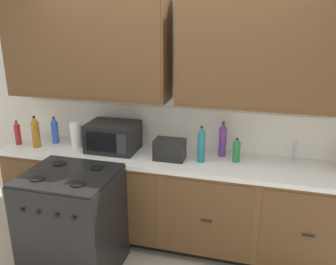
{
  "coord_description": "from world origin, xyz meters",
  "views": [
    {
      "loc": [
        0.8,
        -2.69,
        2.17
      ],
      "look_at": [
        -0.01,
        0.27,
        1.17
      ],
      "focal_mm": 37.79,
      "sensor_mm": 36.0,
      "label": 1
    }
  ],
  "objects_px": {
    "bottle_violet": "(223,139)",
    "bottle_blue": "(55,130)",
    "bottle_amber": "(36,132)",
    "toaster": "(170,149)",
    "bottle_green": "(237,150)",
    "stove_range": "(73,223)",
    "paper_towel_roll": "(76,135)",
    "bottle_red": "(18,133)",
    "microwave": "(113,137)",
    "bottle_teal": "(201,145)"
  },
  "relations": [
    {
      "from": "bottle_violet",
      "to": "bottle_blue",
      "type": "height_order",
      "value": "bottle_violet"
    },
    {
      "from": "bottle_violet",
      "to": "bottle_amber",
      "type": "bearing_deg",
      "value": -172.23
    },
    {
      "from": "toaster",
      "to": "bottle_green",
      "type": "distance_m",
      "value": 0.61
    },
    {
      "from": "stove_range",
      "to": "bottle_amber",
      "type": "bearing_deg",
      "value": 141.22
    },
    {
      "from": "bottle_amber",
      "to": "bottle_green",
      "type": "distance_m",
      "value": 1.98
    },
    {
      "from": "paper_towel_roll",
      "to": "bottle_green",
      "type": "relative_size",
      "value": 1.15
    },
    {
      "from": "bottle_green",
      "to": "bottle_red",
      "type": "bearing_deg",
      "value": -176.88
    },
    {
      "from": "bottle_red",
      "to": "bottle_green",
      "type": "relative_size",
      "value": 1.13
    },
    {
      "from": "microwave",
      "to": "bottle_violet",
      "type": "relative_size",
      "value": 1.43
    },
    {
      "from": "toaster",
      "to": "bottle_violet",
      "type": "distance_m",
      "value": 0.51
    },
    {
      "from": "bottle_blue",
      "to": "paper_towel_roll",
      "type": "bearing_deg",
      "value": -10.59
    },
    {
      "from": "bottle_teal",
      "to": "bottle_amber",
      "type": "relative_size",
      "value": 1.04
    },
    {
      "from": "bottle_amber",
      "to": "bottle_blue",
      "type": "distance_m",
      "value": 0.2
    },
    {
      "from": "bottle_violet",
      "to": "bottle_green",
      "type": "bearing_deg",
      "value": -37.89
    },
    {
      "from": "microwave",
      "to": "bottle_green",
      "type": "height_order",
      "value": "microwave"
    },
    {
      "from": "bottle_amber",
      "to": "bottle_red",
      "type": "relative_size",
      "value": 1.28
    },
    {
      "from": "bottle_amber",
      "to": "bottle_green",
      "type": "xyz_separation_m",
      "value": [
        1.98,
        0.14,
        -0.05
      ]
    },
    {
      "from": "bottle_amber",
      "to": "bottle_blue",
      "type": "xyz_separation_m",
      "value": [
        0.11,
        0.16,
        -0.02
      ]
    },
    {
      "from": "paper_towel_roll",
      "to": "bottle_teal",
      "type": "xyz_separation_m",
      "value": [
        1.28,
        -0.05,
        0.03
      ]
    },
    {
      "from": "toaster",
      "to": "paper_towel_roll",
      "type": "bearing_deg",
      "value": 175.96
    },
    {
      "from": "toaster",
      "to": "stove_range",
      "type": "bearing_deg",
      "value": -141.09
    },
    {
      "from": "bottle_green",
      "to": "bottle_blue",
      "type": "xyz_separation_m",
      "value": [
        -1.87,
        0.02,
        0.03
      ]
    },
    {
      "from": "toaster",
      "to": "bottle_blue",
      "type": "relative_size",
      "value": 1.01
    },
    {
      "from": "paper_towel_roll",
      "to": "bottle_teal",
      "type": "bearing_deg",
      "value": -2.45
    },
    {
      "from": "bottle_violet",
      "to": "bottle_green",
      "type": "distance_m",
      "value": 0.19
    },
    {
      "from": "stove_range",
      "to": "bottle_red",
      "type": "bearing_deg",
      "value": 148.22
    },
    {
      "from": "microwave",
      "to": "bottle_green",
      "type": "xyz_separation_m",
      "value": [
        1.19,
        0.02,
        -0.03
      ]
    },
    {
      "from": "stove_range",
      "to": "bottle_blue",
      "type": "bearing_deg",
      "value": 128.41
    },
    {
      "from": "stove_range",
      "to": "bottle_green",
      "type": "height_order",
      "value": "bottle_green"
    },
    {
      "from": "paper_towel_roll",
      "to": "stove_range",
      "type": "bearing_deg",
      "value": -66.76
    },
    {
      "from": "bottle_teal",
      "to": "bottle_blue",
      "type": "xyz_separation_m",
      "value": [
        -1.56,
        0.11,
        -0.03
      ]
    },
    {
      "from": "microwave",
      "to": "bottle_blue",
      "type": "relative_size",
      "value": 1.72
    },
    {
      "from": "bottle_violet",
      "to": "bottle_red",
      "type": "xyz_separation_m",
      "value": [
        -2.07,
        -0.23,
        -0.04
      ]
    },
    {
      "from": "bottle_red",
      "to": "bottle_blue",
      "type": "distance_m",
      "value": 0.37
    },
    {
      "from": "stove_range",
      "to": "bottle_teal",
      "type": "relative_size",
      "value": 2.81
    },
    {
      "from": "bottle_teal",
      "to": "stove_range",
      "type": "bearing_deg",
      "value": -149.47
    },
    {
      "from": "bottle_violet",
      "to": "bottle_green",
      "type": "relative_size",
      "value": 1.49
    },
    {
      "from": "microwave",
      "to": "bottle_amber",
      "type": "bearing_deg",
      "value": -171.38
    },
    {
      "from": "toaster",
      "to": "bottle_amber",
      "type": "distance_m",
      "value": 1.38
    },
    {
      "from": "toaster",
      "to": "bottle_amber",
      "type": "relative_size",
      "value": 0.86
    },
    {
      "from": "microwave",
      "to": "bottle_violet",
      "type": "distance_m",
      "value": 1.06
    },
    {
      "from": "bottle_green",
      "to": "bottle_violet",
      "type": "bearing_deg",
      "value": 142.11
    },
    {
      "from": "microwave",
      "to": "bottle_blue",
      "type": "height_order",
      "value": "microwave"
    },
    {
      "from": "toaster",
      "to": "bottle_violet",
      "type": "xyz_separation_m",
      "value": [
        0.46,
        0.21,
        0.07
      ]
    },
    {
      "from": "stove_range",
      "to": "paper_towel_roll",
      "type": "relative_size",
      "value": 3.65
    },
    {
      "from": "bottle_amber",
      "to": "bottle_red",
      "type": "xyz_separation_m",
      "value": [
        -0.23,
        0.02,
        -0.03
      ]
    },
    {
      "from": "stove_range",
      "to": "bottle_red",
      "type": "relative_size",
      "value": 3.74
    },
    {
      "from": "bottle_violet",
      "to": "bottle_amber",
      "type": "relative_size",
      "value": 1.04
    },
    {
      "from": "microwave",
      "to": "bottle_amber",
      "type": "xyz_separation_m",
      "value": [
        -0.79,
        -0.12,
        0.02
      ]
    },
    {
      "from": "bottle_amber",
      "to": "bottle_green",
      "type": "bearing_deg",
      "value": 4.08
    }
  ]
}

